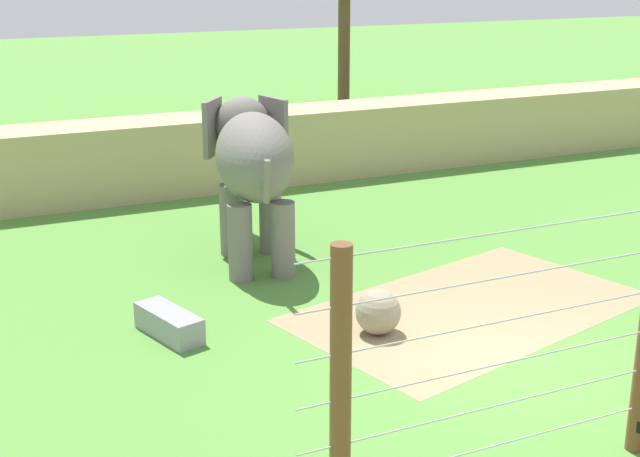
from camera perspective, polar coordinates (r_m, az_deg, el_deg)
ground_plane at (r=13.86m, az=11.64°, el=-8.65°), size 120.00×120.00×0.00m
dirt_patch at (r=15.84m, az=9.69°, el=-5.12°), size 6.98×5.15×0.01m
embankment_wall at (r=23.87m, az=-5.64°, el=5.12°), size 36.00×1.80×1.94m
elephant at (r=17.54m, az=-4.42°, el=4.43°), size 2.18×4.18×3.15m
enrichment_ball at (r=14.52m, az=3.80°, el=-5.43°), size 0.76×0.76×0.76m
feed_trough at (r=14.67m, az=-9.77°, el=-6.09°), size 0.87×1.48×0.44m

